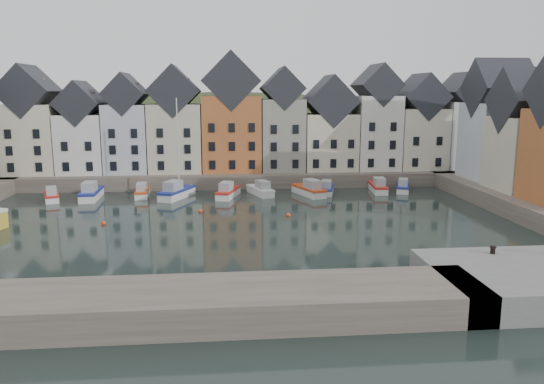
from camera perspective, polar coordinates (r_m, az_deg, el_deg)
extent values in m
plane|color=black|center=(54.85, -3.85, -3.96)|extent=(260.00, 260.00, 0.00)
cube|color=#51463E|center=(84.05, -4.40, 1.88)|extent=(90.00, 16.00, 2.00)
cube|color=#51463E|center=(34.75, -19.95, -11.73)|extent=(50.00, 6.00, 2.00)
ellipsoid|color=#27341A|center=(113.62, -4.48, -5.60)|extent=(153.60, 70.40, 64.00)
sphere|color=black|center=(104.89, -12.36, 7.66)|extent=(5.77, 5.77, 5.77)
sphere|color=black|center=(116.89, 7.68, 7.81)|extent=(5.27, 5.27, 5.27)
sphere|color=black|center=(112.38, 11.92, 7.44)|extent=(5.07, 5.07, 5.07)
sphere|color=black|center=(109.51, 2.88, 7.55)|extent=(5.01, 5.01, 5.01)
sphere|color=black|center=(115.79, -23.77, 6.21)|extent=(3.94, 3.94, 3.94)
sphere|color=black|center=(117.23, 9.40, 7.74)|extent=(5.21, 5.21, 5.21)
sphere|color=black|center=(111.88, -3.67, 7.86)|extent=(5.45, 5.45, 5.45)
sphere|color=black|center=(108.82, 15.85, 6.81)|extent=(4.49, 4.49, 4.49)
cube|color=beige|center=(86.01, -24.34, 5.22)|extent=(7.67, 8.00, 10.07)
cube|color=black|center=(85.73, -24.70, 9.83)|extent=(7.67, 8.16, 7.67)
cube|color=silver|center=(83.99, -19.60, 4.93)|extent=(6.56, 8.00, 8.61)
cube|color=black|center=(83.66, -19.85, 8.97)|extent=(6.56, 8.16, 6.56)
cube|color=#B5BDC9|center=(82.56, -15.21, 5.58)|extent=(6.20, 8.00, 10.02)
cube|color=black|center=(82.27, -15.44, 10.12)|extent=(6.20, 8.16, 6.20)
cube|color=beige|center=(81.64, -10.28, 5.75)|extent=(7.70, 8.00, 10.08)
cube|color=black|center=(81.35, -10.44, 10.63)|extent=(7.70, 8.16, 7.70)
cube|color=#AC5E31|center=(81.30, -4.39, 6.30)|extent=(8.69, 8.00, 11.28)
cube|color=black|center=(81.07, -4.47, 11.79)|extent=(8.69, 8.16, 8.69)
cube|color=gray|center=(81.80, 1.05, 6.18)|extent=(6.43, 8.00, 10.78)
cube|color=black|center=(81.55, 1.06, 11.07)|extent=(6.43, 8.16, 6.43)
cube|color=beige|center=(83.02, 6.08, 5.41)|extent=(7.88, 8.00, 8.56)
cube|color=black|center=(82.68, 6.17, 9.72)|extent=(7.88, 8.16, 7.88)
cube|color=silver|center=(84.65, 11.01, 6.30)|extent=(6.50, 8.00, 11.27)
cube|color=black|center=(84.43, 11.19, 11.21)|extent=(6.50, 8.16, 6.50)
cube|color=beige|center=(86.95, 15.45, 5.58)|extent=(7.23, 8.00, 9.32)
cube|color=black|center=(86.65, 15.66, 9.83)|extent=(7.23, 8.16, 7.23)
cube|color=silver|center=(89.56, 19.59, 5.81)|extent=(6.18, 8.00, 10.32)
cube|color=black|center=(89.30, 19.86, 10.08)|extent=(6.18, 8.16, 6.18)
cube|color=#B5BDC9|center=(78.95, 22.95, 5.02)|extent=(7.47, 8.00, 10.38)
cube|color=black|center=(78.67, 23.34, 10.22)|extent=(7.62, 8.00, 8.00)
cube|color=beige|center=(72.10, 25.88, 3.73)|extent=(8.14, 8.00, 8.89)
cube|color=black|center=(71.72, 26.31, 8.82)|extent=(8.30, 8.00, 8.00)
sphere|color=#C74017|center=(62.64, -7.71, -2.04)|extent=(0.50, 0.50, 0.50)
sphere|color=#C74017|center=(60.09, 1.75, -2.49)|extent=(0.50, 0.50, 0.50)
sphere|color=#C74017|center=(59.11, -17.65, -3.23)|extent=(0.50, 0.50, 0.50)
cube|color=silver|center=(74.54, -22.61, -0.60)|extent=(3.24, 5.55, 0.98)
cube|color=red|center=(74.45, -22.64, -0.20)|extent=(3.36, 5.68, 0.22)
cube|color=#96999D|center=(73.57, -22.65, 0.10)|extent=(1.87, 2.42, 1.06)
cube|color=silver|center=(73.78, -18.83, -0.39)|extent=(2.31, 6.83, 1.24)
cube|color=navy|center=(73.66, -18.86, 0.13)|extent=(2.43, 6.97, 0.28)
cube|color=#96999D|center=(72.56, -19.05, 0.50)|extent=(1.69, 2.77, 1.35)
cube|color=silver|center=(73.56, -13.76, -0.21)|extent=(2.02, 5.57, 1.00)
cube|color=#C74017|center=(73.46, -13.78, 0.21)|extent=(2.12, 5.69, 0.23)
cube|color=#96999D|center=(72.56, -13.85, 0.52)|extent=(1.43, 2.27, 1.09)
cube|color=silver|center=(71.51, -10.18, -0.31)|extent=(4.59, 7.10, 1.26)
cube|color=navy|center=(71.38, -10.20, 0.23)|extent=(4.74, 7.27, 0.29)
cube|color=#96999D|center=(70.37, -10.61, 0.63)|extent=(2.55, 3.15, 1.37)
cylinder|color=silver|center=(71.17, -10.09, 4.89)|extent=(0.16, 0.16, 12.55)
cube|color=silver|center=(71.24, -4.73, -0.26)|extent=(3.46, 6.33, 1.11)
cube|color=red|center=(71.13, -4.73, 0.22)|extent=(3.59, 6.48, 0.25)
cube|color=#96999D|center=(70.16, -4.94, 0.58)|extent=(2.04, 2.73, 1.21)
cube|color=silver|center=(72.55, -1.27, -0.03)|extent=(3.53, 6.09, 1.07)
cube|color=silver|center=(72.45, -1.28, 0.42)|extent=(3.65, 6.23, 0.24)
cube|color=#96999D|center=(71.55, -1.01, 0.77)|extent=(2.04, 2.65, 1.17)
cube|color=silver|center=(72.40, 3.96, -0.05)|extent=(3.99, 6.72, 1.18)
cube|color=#C74017|center=(72.28, 3.96, 0.45)|extent=(4.14, 6.88, 0.27)
cube|color=#96999D|center=(71.34, 4.34, 0.84)|extent=(2.28, 2.94, 1.29)
cube|color=silver|center=(73.95, 5.91, 0.10)|extent=(2.94, 5.69, 1.00)
cube|color=navy|center=(73.85, 5.92, 0.52)|extent=(3.06, 5.81, 0.23)
cube|color=#96999D|center=(72.96, 5.89, 0.83)|extent=(1.78, 2.43, 1.09)
cube|color=silver|center=(76.26, 11.32, 0.29)|extent=(2.45, 6.12, 1.09)
cube|color=red|center=(76.16, 11.34, 0.74)|extent=(2.56, 6.25, 0.25)
cube|color=#96999D|center=(75.19, 11.47, 1.06)|extent=(1.65, 2.53, 1.19)
cube|color=silver|center=(77.36, 13.90, 0.31)|extent=(3.35, 5.59, 0.98)
cube|color=navy|center=(77.27, 13.92, 0.70)|extent=(3.48, 5.72, 0.22)
cube|color=#96999D|center=(76.39, 13.93, 1.00)|extent=(1.91, 2.45, 1.07)
cylinder|color=black|center=(43.07, 22.66, -5.81)|extent=(0.36, 0.36, 0.50)
cylinder|color=black|center=(42.99, 22.69, -5.46)|extent=(0.48, 0.48, 0.08)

